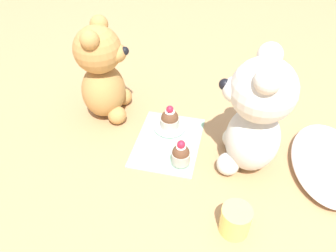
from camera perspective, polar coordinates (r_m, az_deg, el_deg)
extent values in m
plane|color=tan|center=(0.84, 0.00, -2.85)|extent=(4.00, 4.00, 0.00)
cube|color=#8EBC99|center=(0.84, 0.00, -2.71)|extent=(0.21, 0.16, 0.01)
ellipsoid|color=silver|center=(0.85, 26.14, -5.70)|extent=(0.27, 0.17, 0.04)
ellipsoid|color=silver|center=(0.76, 14.46, -2.09)|extent=(0.14, 0.13, 0.16)
sphere|color=silver|center=(0.68, 16.31, 6.00)|extent=(0.14, 0.14, 0.14)
ellipsoid|color=silver|center=(0.69, 11.79, 6.25)|extent=(0.07, 0.06, 0.05)
sphere|color=black|center=(0.68, 9.85, 7.14)|extent=(0.02, 0.02, 0.02)
sphere|color=silver|center=(0.70, 17.37, 11.74)|extent=(0.05, 0.05, 0.05)
sphere|color=silver|center=(0.61, 16.99, 7.55)|extent=(0.05, 0.05, 0.05)
sphere|color=silver|center=(0.83, 11.24, -2.09)|extent=(0.05, 0.05, 0.05)
sphere|color=silver|center=(0.77, 10.40, -6.52)|extent=(0.05, 0.05, 0.05)
ellipsoid|color=#B78447|center=(0.91, -11.12, 6.12)|extent=(0.14, 0.13, 0.15)
sphere|color=#B78447|center=(0.84, -12.20, 12.88)|extent=(0.12, 0.12, 0.12)
ellipsoid|color=#B78447|center=(0.84, -8.98, 12.43)|extent=(0.06, 0.06, 0.05)
sphere|color=black|center=(0.83, -7.55, 12.82)|extent=(0.02, 0.02, 0.02)
sphere|color=#B78447|center=(0.79, -13.49, 14.37)|extent=(0.05, 0.05, 0.05)
sphere|color=#B78447|center=(0.86, -11.92, 16.97)|extent=(0.05, 0.05, 0.05)
sphere|color=#B78447|center=(0.89, -8.87, 1.90)|extent=(0.05, 0.05, 0.05)
sphere|color=#B78447|center=(0.96, -7.80, 5.12)|extent=(0.05, 0.05, 0.05)
cylinder|color=#B2ADA3|center=(0.78, 2.22, -5.45)|extent=(0.04, 0.04, 0.03)
sphere|color=brown|center=(0.77, 2.25, -4.68)|extent=(0.04, 0.04, 0.04)
cylinder|color=white|center=(0.75, 2.29, -3.68)|extent=(0.02, 0.02, 0.00)
sphere|color=red|center=(0.75, 2.31, -3.22)|extent=(0.02, 0.02, 0.02)
cylinder|color=silver|center=(0.87, 0.31, -0.09)|extent=(0.08, 0.08, 0.01)
cylinder|color=#B2ADA3|center=(0.86, 0.31, 0.70)|extent=(0.05, 0.05, 0.03)
sphere|color=brown|center=(0.85, 0.31, 1.38)|extent=(0.05, 0.05, 0.05)
cylinder|color=white|center=(0.84, 0.32, 2.49)|extent=(0.03, 0.03, 0.00)
sphere|color=red|center=(0.84, 0.32, 2.94)|extent=(0.02, 0.02, 0.02)
cylinder|color=#EADB66|center=(0.67, 11.65, -15.77)|extent=(0.06, 0.06, 0.06)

